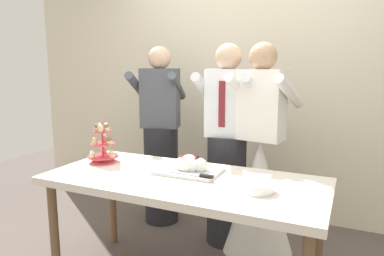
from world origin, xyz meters
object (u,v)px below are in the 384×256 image
(main_cake_tray, at_px, (189,166))
(dessert_table, at_px, (183,189))
(cupcake_stand, at_px, (103,145))
(person_bride, at_px, (259,181))
(plate_stack, at_px, (258,187))
(person_guest, at_px, (161,145))
(person_groom, at_px, (227,157))

(main_cake_tray, bearing_deg, dessert_table, -84.17)
(cupcake_stand, height_order, person_bride, person_bride)
(cupcake_stand, height_order, plate_stack, cupcake_stand)
(person_bride, bearing_deg, person_guest, 169.91)
(plate_stack, distance_m, person_guest, 1.49)
(plate_stack, bearing_deg, dessert_table, 173.10)
(dessert_table, relative_size, plate_stack, 9.77)
(cupcake_stand, distance_m, plate_stack, 1.22)
(main_cake_tray, xyz_separation_m, person_groom, (0.05, 0.61, -0.07))
(person_groom, bearing_deg, main_cake_tray, -95.07)
(dessert_table, height_order, person_bride, person_bride)
(person_groom, distance_m, person_guest, 0.72)
(person_groom, bearing_deg, dessert_table, -93.34)
(plate_stack, bearing_deg, main_cake_tray, 161.09)
(plate_stack, xyz_separation_m, person_bride, (-0.18, 0.76, -0.22))
(plate_stack, relative_size, person_bride, 0.11)
(main_cake_tray, xyz_separation_m, person_bride, (0.34, 0.58, -0.24))
(cupcake_stand, xyz_separation_m, plate_stack, (1.21, -0.15, -0.10))
(plate_stack, bearing_deg, person_guest, 141.32)
(main_cake_tray, bearing_deg, person_bride, 59.77)
(dessert_table, distance_m, person_groom, 0.73)
(main_cake_tray, xyz_separation_m, plate_stack, (0.52, -0.18, -0.02))
(cupcake_stand, bearing_deg, main_cake_tray, 2.56)
(main_cake_tray, bearing_deg, cupcake_stand, -177.44)
(cupcake_stand, distance_m, person_bride, 1.24)
(person_bride, relative_size, person_guest, 1.00)
(plate_stack, bearing_deg, person_groom, 120.31)
(person_guest, bearing_deg, dessert_table, -52.82)
(person_guest, bearing_deg, person_bride, -10.09)
(main_cake_tray, bearing_deg, plate_stack, -18.91)
(dessert_table, distance_m, person_guest, 1.09)
(cupcake_stand, bearing_deg, person_bride, 30.65)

